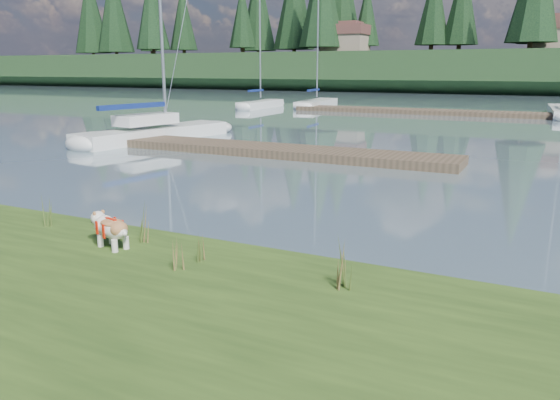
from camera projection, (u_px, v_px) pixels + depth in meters
The scene contains 20 objects.
ground at pixel (449, 115), 37.20m from camera, with size 200.00×200.00×0.00m, color slate.
ridge at pixel (505, 73), 74.04m from camera, with size 200.00×20.00×5.00m, color black.
bulldog at pixel (111, 227), 8.53m from camera, with size 0.90×0.49×0.53m.
sailboat_main at pixel (165, 129), 24.45m from camera, with size 3.14×8.71×12.33m.
dock_near at pixel (244, 148), 20.61m from camera, with size 16.00×2.00×0.30m, color #4C3D2C.
dock_far at pixel (480, 114), 36.30m from camera, with size 26.00×2.20×0.30m, color #4C3D2C.
sailboat_bg_0 at pixel (264, 103), 43.83m from camera, with size 1.42×6.60×9.71m.
sailboat_bg_1 at pixel (319, 102), 45.08m from camera, with size 2.34×8.11×11.93m.
weed_0 at pixel (144, 225), 8.79m from camera, with size 0.17×0.14×0.69m.
weed_1 at pixel (197, 248), 7.95m from camera, with size 0.17×0.14×0.48m.
weed_2 at pixel (345, 268), 6.89m from camera, with size 0.17×0.14×0.70m.
weed_3 at pixel (49, 214), 9.66m from camera, with size 0.17×0.14×0.58m.
weed_4 at pixel (179, 257), 7.61m from camera, with size 0.17×0.14×0.46m.
weed_5 at pixel (341, 268), 7.07m from camera, with size 0.17×0.14×0.55m.
mud_lip at pixel (140, 244), 9.67m from camera, with size 60.00×0.50×0.14m, color #33281C.
conifer_0 at pixel (152, 9), 90.19m from camera, with size 5.72×5.72×14.15m.
conifer_1 at pixel (242, 16), 87.51m from camera, with size 4.40×4.40×11.30m.
conifer_3 at pixel (434, 4), 75.32m from camera, with size 4.84×4.84×12.25m.
house_0 at pixel (346, 38), 79.80m from camera, with size 6.30×5.30×4.65m.
house_1 at pixel (559, 34), 68.58m from camera, with size 6.30×5.30×4.65m.
Camera 1 is at (6.33, -8.75, 3.11)m, focal length 35.00 mm.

